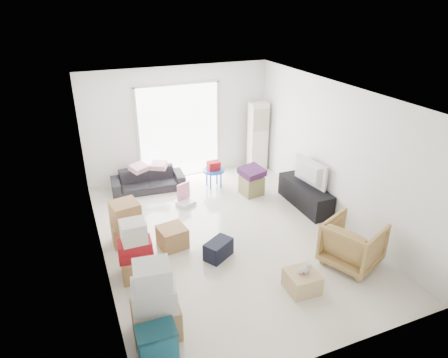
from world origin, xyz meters
name	(u,v)px	position (x,y,z in m)	size (l,w,h in m)	color
room_shell	(228,170)	(0.00, 0.00, 1.35)	(4.98, 6.48, 3.18)	silver
sliding_door	(179,128)	(0.00, 2.98, 1.24)	(2.10, 0.04, 2.33)	white
ac_tower	(258,137)	(1.95, 2.65, 0.88)	(0.45, 0.30, 1.75)	white
tv_console	(305,195)	(2.00, 0.46, 0.25)	(0.45, 1.51, 0.50)	black
television	(306,182)	(2.00, 0.46, 0.56)	(0.95, 0.55, 0.12)	black
sofa	(148,177)	(-0.94, 2.50, 0.32)	(1.66, 0.48, 0.65)	#25252A
pillow_left	(138,162)	(-1.12, 2.53, 0.70)	(0.36, 0.28, 0.11)	#CE96A8
pillow_right	(159,160)	(-0.66, 2.50, 0.71)	(0.34, 0.28, 0.12)	#CE96A8
armchair	(353,241)	(1.60, -1.58, 0.43)	(0.85, 0.79, 0.87)	#AE884D
storage_bins	(157,346)	(-1.90, -2.33, 0.28)	(0.48, 0.34, 0.55)	#135269
box_stack_a	(155,304)	(-1.80, -1.84, 0.50)	(0.65, 0.55, 1.13)	#997245
box_stack_b	(136,253)	(-1.80, -0.53, 0.44)	(0.56, 0.53, 1.00)	#997245
box_stack_c	(126,223)	(-1.77, 0.51, 0.40)	(0.54, 0.54, 0.81)	#997245
loose_box	(172,237)	(-1.05, 0.06, 0.19)	(0.46, 0.46, 0.39)	#997245
duffel_bag	(218,249)	(-0.41, -0.57, 0.16)	(0.50, 0.30, 0.32)	black
ottoman	(251,185)	(1.19, 1.40, 0.22)	(0.44, 0.44, 0.44)	#948E56
blanket	(252,173)	(1.19, 1.40, 0.51)	(0.48, 0.48, 0.14)	#491F4D
kids_table	(214,169)	(0.52, 2.06, 0.46)	(0.52, 0.52, 0.65)	blue
toy_walker	(185,199)	(-0.37, 1.50, 0.13)	(0.44, 0.42, 0.46)	silver
wood_crate	(302,281)	(0.48, -1.84, 0.16)	(0.47, 0.47, 0.31)	tan
plush_bunny	(305,269)	(0.50, -1.83, 0.37)	(0.25, 0.15, 0.13)	#B2ADA8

